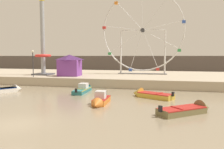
# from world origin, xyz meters

# --- Properties ---
(ground_plane) EXTENTS (240.00, 240.00, 0.00)m
(ground_plane) POSITION_xyz_m (0.00, 0.00, 0.00)
(ground_plane) COLOR gray
(quay_promenade) EXTENTS (110.00, 19.56, 1.25)m
(quay_promenade) POSITION_xyz_m (0.00, 27.02, 0.63)
(quay_promenade) COLOR #B7A88E
(quay_promenade) RESTS_ON ground_plane
(distant_town_skyline) EXTENTS (140.00, 3.00, 4.40)m
(distant_town_skyline) POSITION_xyz_m (0.00, 50.22, 2.20)
(distant_town_skyline) COLOR #564C47
(distant_town_skyline) RESTS_ON ground_plane
(motorboat_mustard_yellow) EXTENTS (4.76, 3.37, 1.33)m
(motorboat_mustard_yellow) POSITION_xyz_m (7.48, 11.82, 0.29)
(motorboat_mustard_yellow) COLOR gold
(motorboat_mustard_yellow) RESTS_ON ground_plane
(motorboat_olive_wood) EXTENTS (4.55, 4.16, 1.34)m
(motorboat_olive_wood) POSITION_xyz_m (11.12, 5.74, 0.28)
(motorboat_olive_wood) COLOR olive
(motorboat_olive_wood) RESTS_ON ground_plane
(motorboat_teal_painted) EXTENTS (1.53, 5.68, 1.39)m
(motorboat_teal_painted) POSITION_xyz_m (-0.58, 14.09, 0.33)
(motorboat_teal_painted) COLOR teal
(motorboat_teal_painted) RESTS_ON ground_plane
(motorboat_white_red_stripe) EXTENTS (3.17, 4.12, 1.26)m
(motorboat_white_red_stripe) POSITION_xyz_m (-9.47, 11.42, 0.30)
(motorboat_white_red_stripe) COLOR silver
(motorboat_white_red_stripe) RESTS_ON ground_plane
(motorboat_orange_hull) EXTENTS (1.26, 3.98, 1.47)m
(motorboat_orange_hull) POSITION_xyz_m (3.55, 7.04, 0.38)
(motorboat_orange_hull) COLOR orange
(motorboat_orange_hull) RESTS_ON ground_plane
(ferris_wheel_white_frame) EXTENTS (14.20, 1.20, 14.58)m
(ferris_wheel_white_frame) POSITION_xyz_m (5.01, 27.88, 8.57)
(ferris_wheel_white_frame) COLOR silver
(ferris_wheel_white_frame) RESTS_ON quay_promenade
(drop_tower_steel_tower) EXTENTS (2.80, 2.80, 12.70)m
(drop_tower_steel_tower) POSITION_xyz_m (-10.67, 21.91, 5.92)
(drop_tower_steel_tower) COLOR #999EA3
(drop_tower_steel_tower) RESTS_ON quay_promenade
(carnival_booth_purple_stall) EXTENTS (3.71, 3.29, 3.32)m
(carnival_booth_purple_stall) POSITION_xyz_m (-5.53, 20.91, 2.97)
(carnival_booth_purple_stall) COLOR purple
(carnival_booth_purple_stall) RESTS_ON quay_promenade
(promenade_lamp_near) EXTENTS (0.32, 0.32, 3.95)m
(promenade_lamp_near) POSITION_xyz_m (-10.17, 18.15, 3.83)
(promenade_lamp_near) COLOR #2D2D33
(promenade_lamp_near) RESTS_ON quay_promenade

